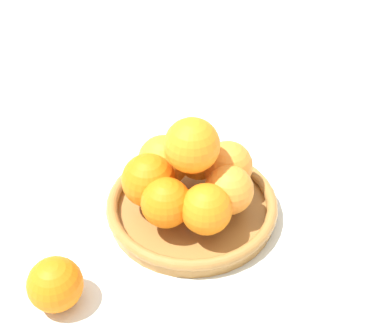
{
  "coord_description": "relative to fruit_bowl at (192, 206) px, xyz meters",
  "views": [
    {
      "loc": [
        -0.11,
        0.53,
        0.54
      ],
      "look_at": [
        0.0,
        0.0,
        0.09
      ],
      "focal_mm": 50.0,
      "sensor_mm": 36.0,
      "label": 1
    }
  ],
  "objects": [
    {
      "name": "stray_orange",
      "position": [
        0.13,
        0.18,
        0.02
      ],
      "size": [
        0.07,
        0.07,
        0.07
      ],
      "primitive_type": "sphere",
      "color": "orange",
      "rests_on": "ground_plane"
    },
    {
      "name": "fruit_bowl",
      "position": [
        0.0,
        0.0,
        0.0
      ],
      "size": [
        0.24,
        0.24,
        0.03
      ],
      "color": "#A57238",
      "rests_on": "ground_plane"
    },
    {
      "name": "orange_pile",
      "position": [
        0.0,
        -0.0,
        0.06
      ],
      "size": [
        0.18,
        0.17,
        0.13
      ],
      "color": "orange",
      "rests_on": "fruit_bowl"
    },
    {
      "name": "ground_plane",
      "position": [
        0.0,
        0.0,
        -0.01
      ],
      "size": [
        4.0,
        4.0,
        0.0
      ],
      "primitive_type": "plane",
      "color": "silver"
    }
  ]
}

